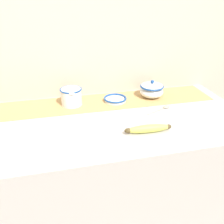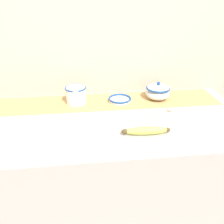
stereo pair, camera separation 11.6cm
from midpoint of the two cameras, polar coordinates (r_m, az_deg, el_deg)
The scene contains 8 objects.
countertop at distance 1.48m, azimuth -0.15°, elevation -18.03°, with size 1.47×0.65×0.94m, color #B7B2AD.
back_wall at distance 1.43m, azimuth -1.86°, elevation 14.17°, with size 2.27×0.04×2.40m, color beige.
table_runner at distance 1.37m, azimuth -1.16°, elevation 2.24°, with size 1.35×0.23×0.00m, color tan.
cream_pitcher at distance 1.35m, azimuth -5.81°, elevation 3.99°, with size 0.11×0.13×0.09m.
sugar_bowl at distance 1.43m, azimuth 12.75°, elevation 4.53°, with size 0.13×0.13×0.10m.
small_dish at distance 1.38m, azimuth 4.21°, elevation 2.86°, with size 0.13×0.13×0.02m.
banana at distance 1.09m, azimuth 10.80°, elevation -4.30°, with size 0.21×0.05×0.04m.
spoon at distance 1.32m, azimuth 15.33°, elevation 0.33°, with size 0.15×0.08×0.01m.
Camera 2 is at (-0.06, -1.05, 1.51)m, focal length 40.00 mm.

